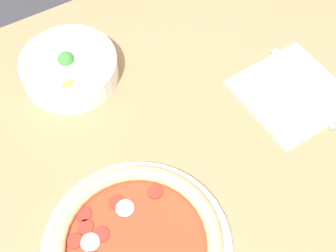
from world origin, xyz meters
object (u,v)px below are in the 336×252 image
Objects in this scene: pizza at (136,245)px; knife at (304,90)px; fork at (281,98)px; bowl at (69,67)px.

knife is (0.44, 0.11, -0.01)m from pizza.
fork is 0.88× the size of knife.
bowl is 0.43m from fork.
pizza reaches higher than knife.
bowl is 1.01× the size of fork.
pizza reaches higher than fork.
bowl reaches higher than fork.
bowl is at bearing 81.72° from pizza.
bowl is 0.89× the size of knife.
bowl reaches higher than pizza.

